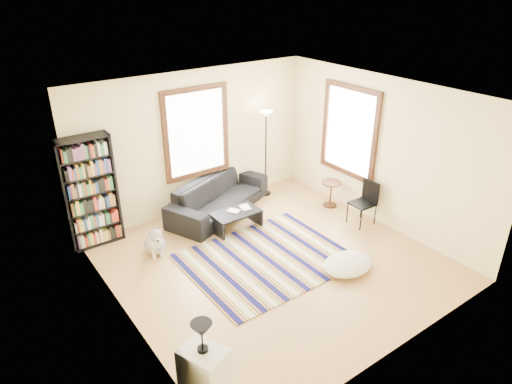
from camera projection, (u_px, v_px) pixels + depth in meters
floor at (273, 263)px, 7.72m from camera, size 5.00×5.00×0.10m
ceiling at (277, 93)px, 6.46m from camera, size 5.00×5.00×0.10m
wall_back at (195, 141)px, 8.95m from camera, size 5.00×0.10×2.80m
wall_front at (412, 262)px, 5.23m from camera, size 5.00×0.10×2.80m
wall_left at (115, 236)px, 5.74m from camera, size 0.10×5.00×2.80m
wall_right at (383, 152)px, 8.43m from camera, size 0.10×5.00×2.80m
window_back at (196, 133)px, 8.80m from camera, size 1.20×0.06×1.60m
window_right at (349, 131)px, 8.89m from camera, size 0.06×1.20×1.60m
rug at (267, 259)px, 7.74m from camera, size 2.66×2.12×0.02m
sofa at (219, 196)px, 9.14m from camera, size 1.77×2.54×0.69m
bookshelf at (90, 193)px, 7.79m from camera, size 0.90×0.30×2.00m
coffee_table at (236, 220)px, 8.59m from camera, size 1.00×0.71×0.36m
book_a at (231, 213)px, 8.46m from camera, size 0.27×0.25×0.02m
book_b at (241, 208)px, 8.63m from camera, size 0.22×0.27×0.02m
floor_cushion at (348, 264)px, 7.42m from camera, size 1.05×0.90×0.22m
floor_lamp at (266, 154)px, 9.62m from camera, size 0.35×0.35×1.86m
side_table at (331, 194)px, 9.40m from camera, size 0.46×0.46×0.54m
folding_chair at (362, 204)px, 8.66m from camera, size 0.43×0.41×0.86m
white_cabinet at (204, 374)px, 5.10m from camera, size 0.53×0.60×0.70m
table_lamp at (202, 337)px, 4.86m from camera, size 0.30×0.30×0.38m
dog at (154, 239)px, 7.80m from camera, size 0.50×0.62×0.55m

